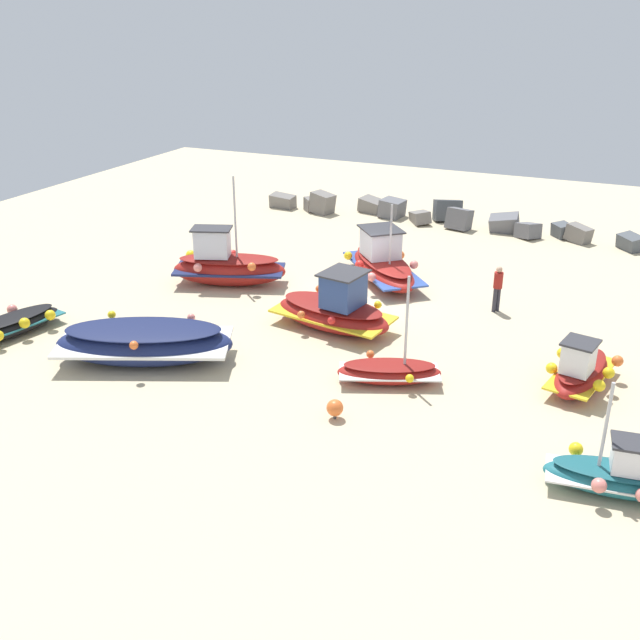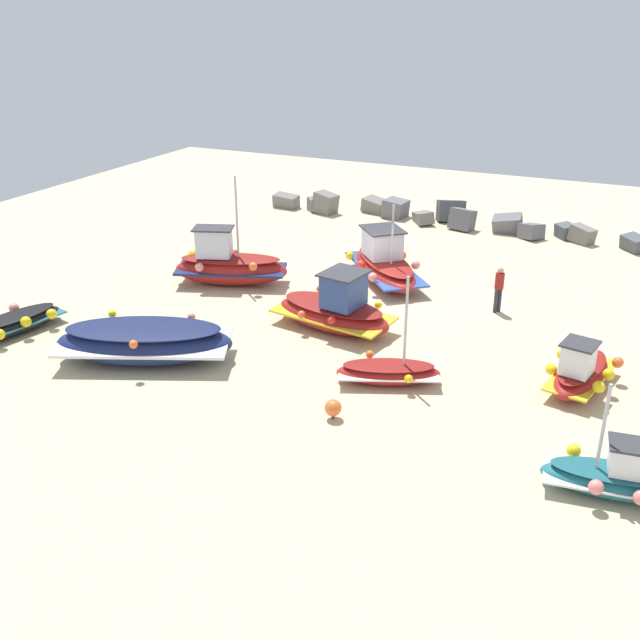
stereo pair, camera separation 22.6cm
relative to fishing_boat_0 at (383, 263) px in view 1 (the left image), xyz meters
name	(u,v)px [view 1 (the left image)]	position (x,y,z in m)	size (l,w,h in m)	color
ground_plane	(362,297)	(-0.05, -2.08, -0.67)	(47.30, 47.30, 0.00)	beige
fishing_boat_0	(383,263)	(0.00, 0.00, 0.00)	(4.53, 4.86, 3.25)	maroon
fishing_boat_1	(144,342)	(-4.24, -9.86, -0.04)	(5.82, 4.07, 1.24)	navy
fishing_boat_2	(389,371)	(3.08, -8.09, -0.34)	(3.25, 2.24, 3.30)	maroon
fishing_boat_3	(227,266)	(-5.35, -3.00, 0.10)	(4.68, 2.96, 4.32)	maroon
fishing_boat_4	(581,371)	(8.20, -6.18, -0.15)	(2.04, 3.33, 1.64)	maroon
fishing_boat_5	(334,310)	(0.11, -5.21, 0.00)	(4.52, 2.55, 2.14)	maroon
fishing_boat_6	(13,324)	(-9.50, -9.99, -0.32)	(2.08, 3.62, 0.77)	black
fishing_boat_7	(620,475)	(9.53, -11.00, -0.23)	(3.38, 1.85, 2.74)	#1E6670
person_walking	(498,286)	(4.83, -1.46, 0.31)	(0.32, 0.32, 1.70)	#2D2D38
breakwater_rocks	(431,215)	(-0.52, 8.71, -0.26)	(18.91, 2.82, 1.32)	slate
mooring_buoy_0	(191,255)	(-8.10, -1.42, -0.32)	(0.43, 0.43, 0.57)	#3F3F42
mooring_buoy_1	(335,408)	(2.44, -10.66, -0.35)	(0.46, 0.46, 0.56)	#3F3F42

